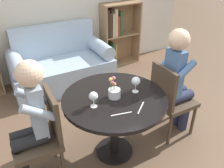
{
  "coord_description": "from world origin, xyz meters",
  "views": [
    {
      "loc": [
        -0.94,
        -1.65,
        1.97
      ],
      "look_at": [
        0.0,
        0.05,
        0.84
      ],
      "focal_mm": 38.0,
      "sensor_mm": 36.0,
      "label": 1
    }
  ],
  "objects_px": {
    "couch": "(61,66)",
    "flower_vase": "(114,92)",
    "wine_glass_right": "(136,82)",
    "person_right": "(178,80)",
    "bookshelf_right": "(116,34)",
    "person_left": "(30,121)",
    "chair_left": "(43,134)",
    "wine_glass_left": "(93,97)",
    "chair_right": "(169,98)"
  },
  "relations": [
    {
      "from": "couch",
      "to": "flower_vase",
      "type": "bearing_deg",
      "value": -90.22
    },
    {
      "from": "wine_glass_right",
      "to": "person_right",
      "type": "bearing_deg",
      "value": -0.47
    },
    {
      "from": "bookshelf_right",
      "to": "person_left",
      "type": "bearing_deg",
      "value": -135.45
    },
    {
      "from": "chair_left",
      "to": "person_left",
      "type": "distance_m",
      "value": 0.2
    },
    {
      "from": "person_right",
      "to": "flower_vase",
      "type": "relative_size",
      "value": 5.75
    },
    {
      "from": "person_left",
      "to": "flower_vase",
      "type": "distance_m",
      "value": 0.79
    },
    {
      "from": "wine_glass_right",
      "to": "couch",
      "type": "bearing_deg",
      "value": 97.54
    },
    {
      "from": "chair_left",
      "to": "wine_glass_left",
      "type": "height_order",
      "value": "chair_left"
    },
    {
      "from": "wine_glass_right",
      "to": "flower_vase",
      "type": "distance_m",
      "value": 0.24
    },
    {
      "from": "person_left",
      "to": "flower_vase",
      "type": "height_order",
      "value": "person_left"
    },
    {
      "from": "wine_glass_left",
      "to": "flower_vase",
      "type": "xyz_separation_m",
      "value": [
        0.23,
        0.04,
        -0.04
      ]
    },
    {
      "from": "chair_right",
      "to": "chair_left",
      "type": "bearing_deg",
      "value": 85.62
    },
    {
      "from": "couch",
      "to": "wine_glass_left",
      "type": "height_order",
      "value": "couch"
    },
    {
      "from": "couch",
      "to": "wine_glass_left",
      "type": "bearing_deg",
      "value": -97.67
    },
    {
      "from": "wine_glass_left",
      "to": "wine_glass_right",
      "type": "xyz_separation_m",
      "value": [
        0.47,
        0.03,
        0.01
      ]
    },
    {
      "from": "couch",
      "to": "wine_glass_right",
      "type": "distance_m",
      "value": 1.83
    },
    {
      "from": "chair_left",
      "to": "chair_right",
      "type": "xyz_separation_m",
      "value": [
        1.4,
        -0.1,
        0.0
      ]
    },
    {
      "from": "chair_right",
      "to": "person_right",
      "type": "bearing_deg",
      "value": -89.8
    },
    {
      "from": "wine_glass_left",
      "to": "chair_right",
      "type": "bearing_deg",
      "value": 1.46
    },
    {
      "from": "bookshelf_right",
      "to": "person_left",
      "type": "relative_size",
      "value": 0.92
    },
    {
      "from": "couch",
      "to": "bookshelf_right",
      "type": "relative_size",
      "value": 1.37
    },
    {
      "from": "person_left",
      "to": "wine_glass_left",
      "type": "relative_size",
      "value": 8.1
    },
    {
      "from": "couch",
      "to": "wine_glass_right",
      "type": "relative_size",
      "value": 9.41
    },
    {
      "from": "flower_vase",
      "to": "person_right",
      "type": "bearing_deg",
      "value": -1.17
    },
    {
      "from": "chair_left",
      "to": "flower_vase",
      "type": "bearing_deg",
      "value": 85.08
    },
    {
      "from": "flower_vase",
      "to": "person_left",
      "type": "bearing_deg",
      "value": 173.53
    },
    {
      "from": "chair_left",
      "to": "wine_glass_right",
      "type": "bearing_deg",
      "value": 86.11
    },
    {
      "from": "couch",
      "to": "chair_right",
      "type": "xyz_separation_m",
      "value": [
        0.7,
        -1.74,
        0.18
      ]
    },
    {
      "from": "person_right",
      "to": "bookshelf_right",
      "type": "bearing_deg",
      "value": -10.51
    },
    {
      "from": "couch",
      "to": "chair_right",
      "type": "bearing_deg",
      "value": -68.1
    },
    {
      "from": "wine_glass_right",
      "to": "bookshelf_right",
      "type": "bearing_deg",
      "value": 65.41
    },
    {
      "from": "bookshelf_right",
      "to": "flower_vase",
      "type": "xyz_separation_m",
      "value": [
        -1.15,
        -1.99,
        0.21
      ]
    },
    {
      "from": "couch",
      "to": "chair_left",
      "type": "xyz_separation_m",
      "value": [
        -0.7,
        -1.64,
        0.18
      ]
    },
    {
      "from": "couch",
      "to": "bookshelf_right",
      "type": "bearing_deg",
      "value": 13.06
    },
    {
      "from": "person_left",
      "to": "flower_vase",
      "type": "relative_size",
      "value": 5.49
    },
    {
      "from": "person_right",
      "to": "wine_glass_right",
      "type": "bearing_deg",
      "value": 89.25
    },
    {
      "from": "bookshelf_right",
      "to": "flower_vase",
      "type": "relative_size",
      "value": 5.04
    },
    {
      "from": "wine_glass_right",
      "to": "flower_vase",
      "type": "xyz_separation_m",
      "value": [
        -0.24,
        0.01,
        -0.05
      ]
    },
    {
      "from": "person_right",
      "to": "wine_glass_left",
      "type": "height_order",
      "value": "person_right"
    },
    {
      "from": "person_right",
      "to": "wine_glass_left",
      "type": "relative_size",
      "value": 8.49
    },
    {
      "from": "person_left",
      "to": "bookshelf_right",
      "type": "bearing_deg",
      "value": 136.49
    },
    {
      "from": "chair_left",
      "to": "person_left",
      "type": "relative_size",
      "value": 0.73
    },
    {
      "from": "chair_right",
      "to": "bookshelf_right",
      "type": "bearing_deg",
      "value": -12.81
    },
    {
      "from": "bookshelf_right",
      "to": "person_right",
      "type": "relative_size",
      "value": 0.88
    },
    {
      "from": "couch",
      "to": "flower_vase",
      "type": "xyz_separation_m",
      "value": [
        -0.01,
        -1.73,
        0.47
      ]
    },
    {
      "from": "chair_right",
      "to": "wine_glass_right",
      "type": "xyz_separation_m",
      "value": [
        -0.47,
        0.01,
        0.34
      ]
    },
    {
      "from": "chair_left",
      "to": "wine_glass_right",
      "type": "relative_size",
      "value": 5.5
    },
    {
      "from": "chair_right",
      "to": "flower_vase",
      "type": "distance_m",
      "value": 0.76
    },
    {
      "from": "chair_left",
      "to": "chair_right",
      "type": "height_order",
      "value": "same"
    },
    {
      "from": "bookshelf_right",
      "to": "wine_glass_left",
      "type": "distance_m",
      "value": 2.47
    }
  ]
}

